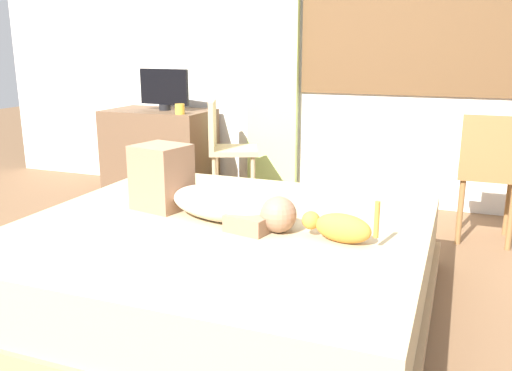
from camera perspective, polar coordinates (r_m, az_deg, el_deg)
name	(u,v)px	position (r m, az deg, el deg)	size (l,w,h in m)	color
ground_plane	(187,316)	(2.71, -7.36, -13.57)	(16.00, 16.00, 0.00)	brown
back_wall_with_window	(322,24)	(4.60, 7.01, 16.67)	(6.40, 0.14, 2.90)	silver
bed	(223,265)	(2.72, -3.52, -8.37)	(2.00, 1.87, 0.43)	#997A56
person_lying	(204,195)	(2.72, -5.54, -0.98)	(0.94, 0.43, 0.34)	#CCB299
cat	(339,227)	(2.40, 8.80, -4.37)	(0.36, 0.15, 0.21)	#C67A2D
desk	(160,152)	(4.84, -10.11, 3.54)	(0.90, 0.56, 0.74)	brown
tv_monitor	(164,89)	(4.73, -9.72, 10.06)	(0.48, 0.10, 0.35)	black
cup	(180,109)	(4.44, -8.08, 8.03)	(0.08, 0.08, 0.08)	gold
chair_by_desk	(225,144)	(4.35, -3.30, 4.37)	(0.49, 0.49, 0.86)	tan
chair_spare	(490,168)	(3.79, 23.55, 1.67)	(0.38, 0.38, 0.86)	brown
curtain_left	(273,59)	(4.60, 1.80, 13.25)	(0.44, 0.06, 2.34)	#ADCC75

